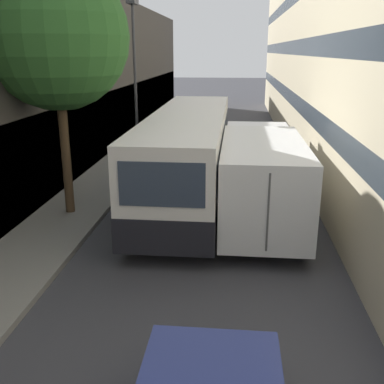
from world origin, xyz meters
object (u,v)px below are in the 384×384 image
Objects in this scene: bus at (189,154)px; box_truck at (260,173)px; street_lamp at (134,53)px; street_tree_left at (56,37)px; panel_van at (197,122)px.

bus is 3.06m from box_truck.
street_tree_left is (-0.87, -6.24, 0.50)m from street_lamp.
street_lamp is (-5.14, 5.83, 3.49)m from box_truck.
street_tree_left is at bearing -147.71° from bus.
box_truck is at bearing 3.88° from street_tree_left.
panel_van is at bearing 77.77° from street_tree_left.
street_lamp is (-2.72, 3.97, 3.35)m from bus.
street_lamp reaches higher than panel_van.
bus is 5.87m from street_lamp.
box_truck is 1.03× the size of street_tree_left.
street_lamp reaches higher than bus.
panel_van is 0.55× the size of street_tree_left.
bus is 11.11m from panel_van.
bus is 1.67× the size of street_lamp.
panel_van is 0.58× the size of street_lamp.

